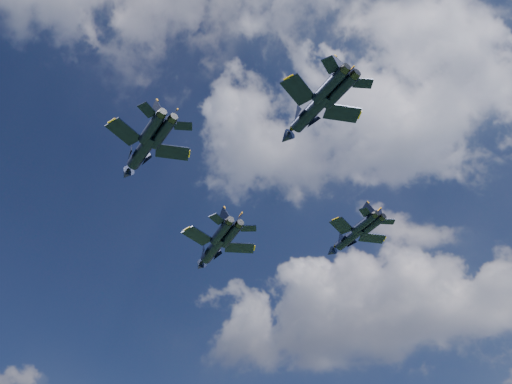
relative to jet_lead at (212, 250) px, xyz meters
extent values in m
cylinder|color=black|center=(0.47, -0.41, -0.09)|extent=(9.11, 8.34, 2.06)
cone|color=black|center=(-4.53, 3.97, -0.09)|extent=(3.52, 3.43, 1.95)
ellipsoid|color=brown|center=(-2.38, 2.08, 0.54)|extent=(3.20, 3.00, 0.94)
cube|color=black|center=(-0.53, -5.02, -0.09)|extent=(4.54, 5.95, 0.21)
cube|color=black|center=(4.90, 1.18, -0.09)|extent=(6.04, 5.03, 0.21)
cube|color=black|center=(4.79, -8.15, -0.09)|extent=(2.30, 3.07, 0.16)
cube|color=black|center=(8.71, -3.68, -0.09)|extent=(3.18, 2.58, 0.16)
cube|color=black|center=(5.23, -6.26, 1.52)|extent=(3.05, 2.01, 3.45)
cube|color=black|center=(6.89, -4.36, 1.52)|extent=(2.13, 2.83, 3.45)
cylinder|color=black|center=(2.81, -29.01, -1.99)|extent=(8.67, 6.88, 1.86)
cone|color=black|center=(-2.09, -25.56, -1.99)|extent=(3.21, 2.98, 1.76)
ellipsoid|color=brown|center=(0.02, -27.05, -1.42)|extent=(3.00, 2.53, 0.85)
cube|color=black|center=(2.36, -33.24, -1.99)|extent=(3.70, 5.24, 0.19)
cube|color=black|center=(6.64, -27.16, -1.99)|extent=(5.45, 4.84, 0.19)
cube|color=black|center=(7.43, -35.55, -1.99)|extent=(1.85, 2.65, 0.14)
cube|color=black|center=(10.52, -31.16, -1.99)|extent=(2.91, 2.50, 0.14)
cube|color=black|center=(7.65, -33.81, -0.54)|extent=(2.89, 1.79, 3.11)
cube|color=black|center=(8.95, -31.95, -0.54)|extent=(2.16, 2.35, 3.11)
cylinder|color=black|center=(25.03, 2.69, -2.22)|extent=(7.81, 6.27, 1.68)
cone|color=black|center=(20.63, 5.85, -2.22)|extent=(2.90, 2.71, 1.59)
ellipsoid|color=brown|center=(22.53, 4.49, -1.71)|extent=(2.70, 2.30, 0.77)
cube|color=black|center=(24.59, -1.13, -2.22)|extent=(3.37, 4.75, 0.17)
cube|color=black|center=(28.51, 4.33, -2.22)|extent=(4.93, 4.35, 0.17)
cube|color=black|center=(29.16, -3.26, -2.22)|extent=(1.69, 2.41, 0.13)
cube|color=black|center=(31.99, 0.69, -2.22)|extent=(2.63, 2.25, 0.13)
cube|color=black|center=(29.37, -1.68, -0.92)|extent=(2.60, 1.62, 2.81)
cube|color=black|center=(30.57, -0.01, -0.92)|extent=(1.94, 2.14, 2.81)
cylinder|color=black|center=(27.50, -26.39, -1.32)|extent=(8.67, 6.83, 1.86)
cone|color=black|center=(22.59, -22.97, -1.32)|extent=(3.20, 2.97, 1.75)
ellipsoid|color=brown|center=(24.71, -24.45, -0.75)|extent=(3.00, 2.51, 0.85)
cube|color=black|center=(27.07, -30.62, -1.32)|extent=(3.67, 5.22, 0.19)
cube|color=black|center=(31.31, -24.53, -1.32)|extent=(5.44, 4.84, 0.19)
cube|color=black|center=(32.14, -32.90, -1.32)|extent=(1.83, 2.64, 0.14)
cube|color=black|center=(35.20, -28.50, -1.32)|extent=(2.91, 2.50, 0.14)
cube|color=black|center=(32.35, -31.16, 0.12)|extent=(2.89, 1.78, 3.10)
cube|color=black|center=(33.64, -29.30, 0.12)|extent=(2.17, 2.34, 3.10)
camera|label=1|loc=(40.11, -77.21, -59.64)|focal=40.00mm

